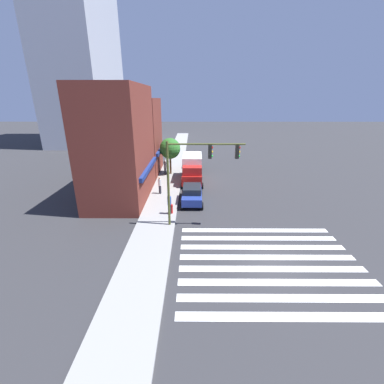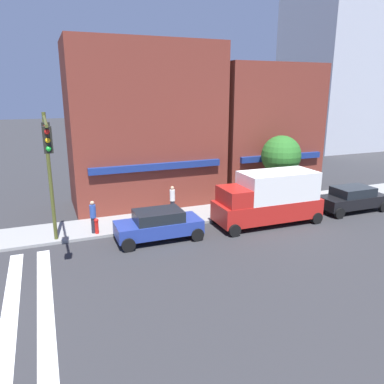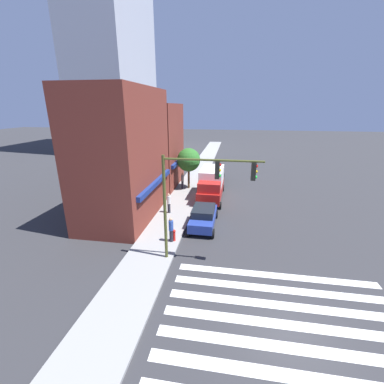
% 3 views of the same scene
% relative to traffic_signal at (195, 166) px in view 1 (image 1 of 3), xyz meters
% --- Properties ---
extents(ground_plane, '(200.00, 200.00, 0.00)m').
position_rel_traffic_signal_xyz_m(ground_plane, '(-4.70, -4.43, -4.74)').
color(ground_plane, '#2D2D30').
extents(sidewalk_left, '(120.00, 3.00, 0.15)m').
position_rel_traffic_signal_xyz_m(sidewalk_left, '(-4.70, 3.07, -4.67)').
color(sidewalk_left, gray).
rests_on(sidewalk_left, ground_plane).
extents(crosswalk_stripes, '(8.64, 10.80, 0.01)m').
position_rel_traffic_signal_xyz_m(crosswalk_stripes, '(-4.70, -4.43, -4.74)').
color(crosswalk_stripes, silver).
rests_on(crosswalk_stripes, ground_plane).
extents(storefront_row, '(17.65, 5.30, 10.48)m').
position_rel_traffic_signal_xyz_m(storefront_row, '(9.89, 7.06, 0.26)').
color(storefront_row, maroon).
rests_on(storefront_row, ground_plane).
extents(tower_distant, '(20.92, 11.21, 49.24)m').
position_rel_traffic_signal_xyz_m(tower_distant, '(41.10, 23.17, 19.88)').
color(tower_distant, '#B2B7C1').
rests_on(tower_distant, ground_plane).
extents(traffic_signal, '(0.32, 5.50, 6.52)m').
position_rel_traffic_signal_xyz_m(traffic_signal, '(0.00, 0.00, 0.00)').
color(traffic_signal, '#474C1E').
rests_on(traffic_signal, ground_plane).
extents(sedan_blue, '(4.41, 2.02, 1.59)m').
position_rel_traffic_signal_xyz_m(sedan_blue, '(4.96, 0.27, -3.90)').
color(sedan_blue, navy).
rests_on(sedan_blue, ground_plane).
extents(box_truck_red, '(6.23, 2.42, 3.04)m').
position_rel_traffic_signal_xyz_m(box_truck_red, '(11.59, 0.27, -3.16)').
color(box_truck_red, '#B21E19').
rests_on(box_truck_red, ground_plane).
extents(sedan_black, '(4.42, 2.02, 1.59)m').
position_rel_traffic_signal_xyz_m(sedan_black, '(17.85, 0.27, -3.90)').
color(sedan_black, black).
rests_on(sedan_black, ground_plane).
extents(pedestrian_grey_coat, '(0.32, 0.32, 1.77)m').
position_rel_traffic_signal_xyz_m(pedestrian_grey_coat, '(13.95, 3.75, -3.67)').
color(pedestrian_grey_coat, '#23232D').
rests_on(pedestrian_grey_coat, sidewalk_left).
extents(pedestrian_white_shirt, '(0.32, 0.32, 1.77)m').
position_rel_traffic_signal_xyz_m(pedestrian_white_shirt, '(6.84, 3.53, -3.67)').
color(pedestrian_white_shirt, '#23232D').
rests_on(pedestrian_white_shirt, sidewalk_left).
extents(pedestrian_blue_shirt, '(0.32, 0.32, 1.77)m').
position_rel_traffic_signal_xyz_m(pedestrian_blue_shirt, '(1.93, 2.13, -3.67)').
color(pedestrian_blue_shirt, '#23232D').
rests_on(pedestrian_blue_shirt, sidewalk_left).
extents(fire_hydrant, '(0.24, 0.24, 0.84)m').
position_rel_traffic_signal_xyz_m(fire_hydrant, '(2.05, 1.97, -4.13)').
color(fire_hydrant, red).
rests_on(fire_hydrant, sidewalk_left).
extents(street_tree, '(2.58, 2.58, 4.55)m').
position_rel_traffic_signal_xyz_m(street_tree, '(14.21, 3.07, -1.35)').
color(street_tree, brown).
rests_on(street_tree, sidewalk_left).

